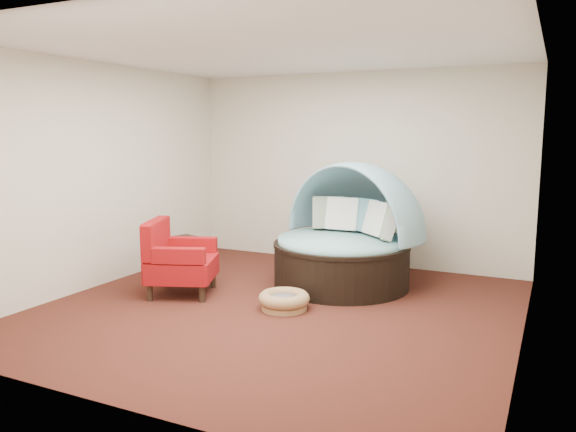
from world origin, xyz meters
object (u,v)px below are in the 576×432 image
at_px(pet_basket, 284,300).
at_px(side_table, 183,250).
at_px(canopy_daybed, 347,229).
at_px(red_armchair, 177,260).

distance_m(pet_basket, side_table, 2.29).
relative_size(canopy_daybed, pet_basket, 3.07).
xyz_separation_m(canopy_daybed, red_armchair, (-1.70, -1.28, -0.31)).
height_order(canopy_daybed, pet_basket, canopy_daybed).
distance_m(pet_basket, red_armchair, 1.46).
bearing_deg(side_table, canopy_daybed, 7.30).
bearing_deg(red_armchair, side_table, 101.59).
bearing_deg(red_armchair, canopy_daybed, 15.34).
height_order(canopy_daybed, red_armchair, canopy_daybed).
bearing_deg(pet_basket, canopy_daybed, 77.85).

